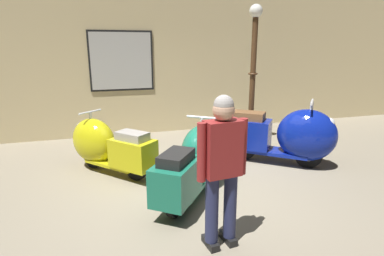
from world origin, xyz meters
TOP-DOWN VIEW (x-y plane):
  - ground_plane at (0.00, 0.00)m, footprint 60.00×60.00m
  - showroom_back_wall at (-0.00, 3.46)m, footprint 18.00×0.24m
  - scooter_0 at (-1.13, 1.19)m, footprint 1.41×1.50m
  - scooter_1 at (0.02, 0.05)m, footprint 1.40×1.63m
  - scooter_2 at (1.86, 0.63)m, footprint 1.77×1.59m
  - lamppost at (1.77, 1.81)m, footprint 0.28×0.28m
  - visitor_1 at (-0.08, -1.17)m, footprint 0.52×0.28m

SIDE VIEW (x-z plane):
  - ground_plane at x=0.00m, z-range 0.00..0.00m
  - scooter_0 at x=-1.13m, z-range -0.04..0.94m
  - scooter_1 at x=0.02m, z-range -0.05..0.99m
  - scooter_2 at x=1.86m, z-range -0.05..1.09m
  - visitor_1 at x=-0.08m, z-range 0.12..1.68m
  - lamppost at x=1.77m, z-range 0.01..2.77m
  - showroom_back_wall at x=0.00m, z-range 0.00..3.45m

